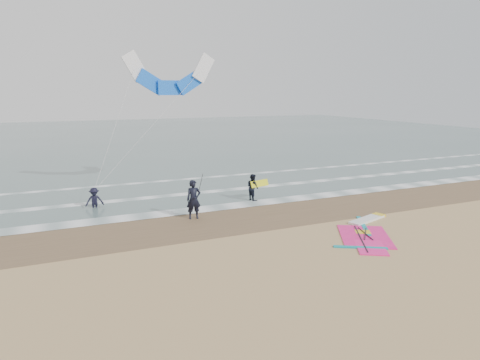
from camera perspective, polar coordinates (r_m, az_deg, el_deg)
name	(u,v)px	position (r m, az deg, el deg)	size (l,w,h in m)	color
ground	(317,256)	(17.38, 10.27, -9.91)	(120.00, 120.00, 0.00)	tan
sea_water	(124,138)	(62.31, -15.26, 5.47)	(120.00, 80.00, 0.02)	#47605E
wet_sand_band	(252,216)	(22.31, 1.62, -4.81)	(120.00, 5.00, 0.01)	brown
foam_waterline	(221,197)	(26.24, -2.54, -2.23)	(120.00, 9.15, 0.02)	white
windsurf_rig	(367,231)	(20.66, 16.52, -6.59)	(5.15, 4.88, 0.12)	white
person_standing	(194,200)	(21.73, -6.20, -2.60)	(0.73, 0.48, 2.00)	black
person_walking	(253,187)	(25.30, 1.71, -0.96)	(0.78, 0.60, 1.60)	black
person_wading	(94,195)	(24.96, -18.87, -1.88)	(0.97, 0.56, 1.51)	black
held_pole	(199,190)	(21.71, -5.47, -1.33)	(0.17, 0.86, 1.82)	black
carried_kiteboard	(260,183)	(25.34, 2.63, -0.46)	(1.30, 0.51, 0.39)	yellow
surf_kite	(170,78)	(27.99, -9.27, 13.32)	(8.30, 3.04, 7.87)	white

